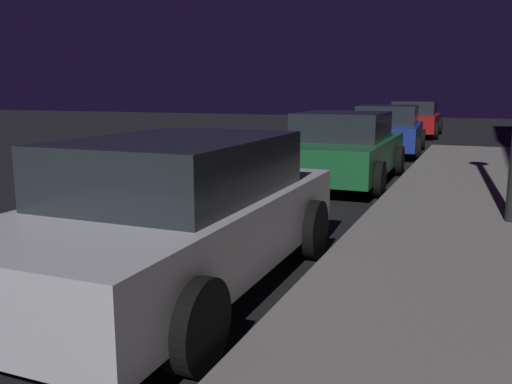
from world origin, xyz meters
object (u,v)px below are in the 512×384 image
(car_green, at_px, (342,148))
(car_blue, at_px, (388,130))
(car_silver, at_px, (178,213))
(car_red, at_px, (414,119))

(car_green, bearing_deg, car_blue, 90.00)
(car_silver, bearing_deg, car_red, 90.00)
(car_red, bearing_deg, car_blue, -90.00)
(car_silver, distance_m, car_red, 18.92)
(car_silver, height_order, car_green, same)
(car_blue, xyz_separation_m, car_red, (-0.00, 6.78, -0.01))
(car_silver, bearing_deg, car_blue, 90.00)
(car_blue, bearing_deg, car_red, 90.00)
(car_silver, relative_size, car_blue, 0.98)
(car_silver, xyz_separation_m, car_red, (0.00, 18.92, -0.02))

